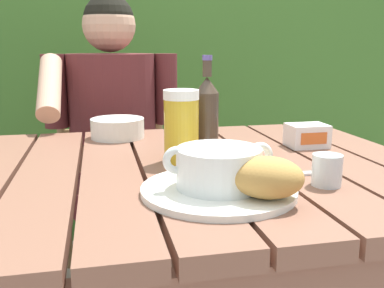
{
  "coord_description": "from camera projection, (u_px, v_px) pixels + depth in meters",
  "views": [
    {
      "loc": [
        -0.15,
        -0.92,
        1.02
      ],
      "look_at": [
        0.03,
        -0.1,
        0.83
      ],
      "focal_mm": 40.69,
      "sensor_mm": 36.0,
      "label": 1
    }
  ],
  "objects": [
    {
      "name": "dining_table",
      "position": [
        171.0,
        209.0,
        0.99
      ],
      "size": [
        1.18,
        0.86,
        0.76
      ],
      "color": "brown",
      "rests_on": "ground_plane"
    },
    {
      "name": "hedge_backdrop",
      "position": [
        114.0,
        60.0,
        2.48
      ],
      "size": [
        3.75,
        0.89,
        2.38
      ],
      "color": "#3D6A28",
      "rests_on": "ground_plane"
    },
    {
      "name": "chair_near_diner",
      "position": [
        114.0,
        175.0,
        1.84
      ],
      "size": [
        0.47,
        0.47,
        0.97
      ],
      "color": "brown",
      "rests_on": "ground_plane"
    },
    {
      "name": "person_eating",
      "position": [
        113.0,
        132.0,
        1.6
      ],
      "size": [
        0.48,
        0.47,
        1.2
      ],
      "color": "#592425",
      "rests_on": "ground_plane"
    },
    {
      "name": "serving_plate",
      "position": [
        218.0,
        190.0,
        0.78
      ],
      "size": [
        0.28,
        0.28,
        0.01
      ],
      "color": "white",
      "rests_on": "dining_table"
    },
    {
      "name": "soup_bowl",
      "position": [
        219.0,
        166.0,
        0.77
      ],
      "size": [
        0.2,
        0.15,
        0.08
      ],
      "color": "white",
      "rests_on": "serving_plate"
    },
    {
      "name": "bread_roll",
      "position": [
        267.0,
        177.0,
        0.72
      ],
      "size": [
        0.15,
        0.13,
        0.07
      ],
      "color": "#BC8B43",
      "rests_on": "serving_plate"
    },
    {
      "name": "beer_glass",
      "position": [
        181.0,
        126.0,
        0.98
      ],
      "size": [
        0.08,
        0.08,
        0.16
      ],
      "color": "gold",
      "rests_on": "dining_table"
    },
    {
      "name": "beer_bottle",
      "position": [
        207.0,
        115.0,
        1.04
      ],
      "size": [
        0.06,
        0.06,
        0.24
      ],
      "color": "#423326",
      "rests_on": "dining_table"
    },
    {
      "name": "water_glass_small",
      "position": [
        327.0,
        170.0,
        0.82
      ],
      "size": [
        0.06,
        0.06,
        0.06
      ],
      "color": "silver",
      "rests_on": "dining_table"
    },
    {
      "name": "butter_tub",
      "position": [
        307.0,
        136.0,
        1.14
      ],
      "size": [
        0.1,
        0.08,
        0.06
      ],
      "color": "white",
      "rests_on": "dining_table"
    },
    {
      "name": "table_knife",
      "position": [
        269.0,
        174.0,
        0.88
      ],
      "size": [
        0.15,
        0.03,
        0.01
      ],
      "color": "silver",
      "rests_on": "dining_table"
    },
    {
      "name": "diner_bowl",
      "position": [
        118.0,
        128.0,
        1.25
      ],
      "size": [
        0.15,
        0.15,
        0.06
      ],
      "color": "white",
      "rests_on": "dining_table"
    }
  ]
}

